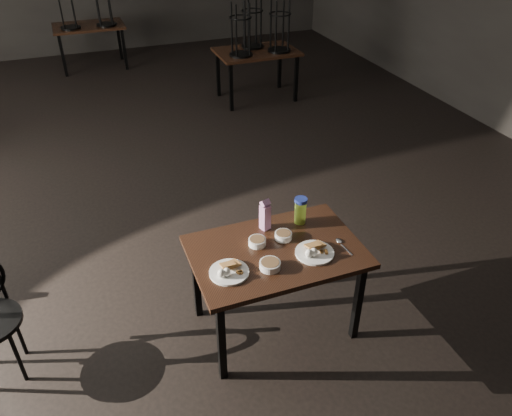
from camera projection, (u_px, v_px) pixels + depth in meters
name	position (u px, v px, depth m)	size (l,w,h in m)	color
main_table	(276.00, 258.00, 3.54)	(1.20, 0.80, 0.75)	black
plate_left	(229.00, 271.00, 3.28)	(0.27, 0.27, 0.09)	white
plate_right	(315.00, 251.00, 3.45)	(0.27, 0.27, 0.09)	white
bowl_near	(257.00, 242.00, 3.53)	(0.12, 0.12, 0.05)	white
bowl_far	(283.00, 235.00, 3.59)	(0.12, 0.12, 0.05)	white
bowl_big	(270.00, 265.00, 3.32)	(0.14, 0.14, 0.05)	white
juice_carton	(265.00, 215.00, 3.64)	(0.08, 0.08, 0.25)	#84186B
water_bottle	(300.00, 210.00, 3.72)	(0.13, 0.13, 0.21)	#B7F046
spoon	(340.00, 242.00, 3.56)	(0.05, 0.21, 0.01)	silver
bg_table_right	(257.00, 49.00, 7.42)	(1.20, 0.80, 1.48)	black
bg_table_far	(88.00, 25.00, 8.67)	(1.20, 0.80, 1.48)	black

